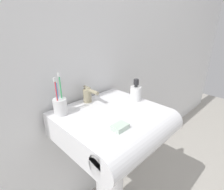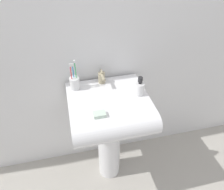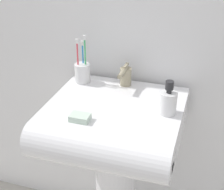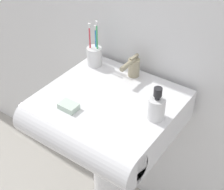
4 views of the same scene
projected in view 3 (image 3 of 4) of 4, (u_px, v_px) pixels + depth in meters
name	position (u px, v px, depth m)	size (l,w,h in m)	color
wall_back	(135.00, 5.00, 1.49)	(5.00, 0.05, 2.40)	white
sink_basin	(112.00, 125.00, 1.39)	(0.55, 0.54, 0.14)	white
faucet	(125.00, 76.00, 1.53)	(0.05, 0.13, 0.10)	tan
toothbrush_cup	(82.00, 72.00, 1.57)	(0.07, 0.07, 0.22)	white
soap_bottle	(168.00, 102.00, 1.31)	(0.07, 0.07, 0.14)	white
bar_soap	(80.00, 118.00, 1.29)	(0.07, 0.05, 0.02)	silver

